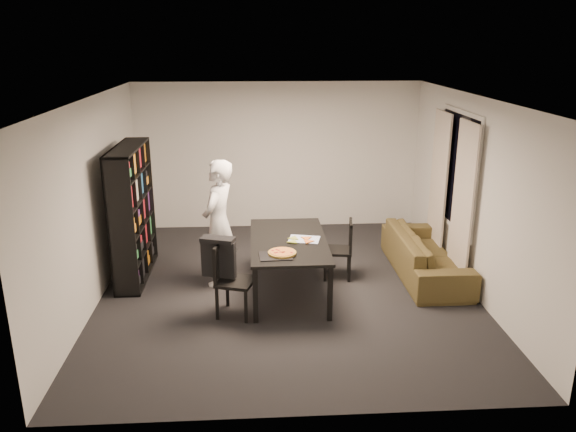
{
  "coord_description": "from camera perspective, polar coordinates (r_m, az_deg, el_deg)",
  "views": [
    {
      "loc": [
        -0.43,
        -7.08,
        3.32
      ],
      "look_at": [
        0.01,
        0.02,
        1.05
      ],
      "focal_mm": 35.0,
      "sensor_mm": 36.0,
      "label": 1
    }
  ],
  "objects": [
    {
      "name": "dining_table",
      "position": [
        7.48,
        0.05,
        -2.89
      ],
      "size": [
        1.0,
        1.81,
        0.75
      ],
      "color": "black",
      "rests_on": "room"
    },
    {
      "name": "chair_right",
      "position": [
        8.05,
        5.65,
        -2.99
      ],
      "size": [
        0.45,
        0.45,
        0.85
      ],
      "rotation": [
        0.0,
        0.0,
        -1.71
      ],
      "color": "black",
      "rests_on": "room"
    },
    {
      "name": "baking_tray",
      "position": [
        6.9,
        -1.28,
        -4.06
      ],
      "size": [
        0.42,
        0.35,
        0.01
      ],
      "primitive_type": "cube",
      "rotation": [
        0.0,
        0.0,
        0.07
      ],
      "color": "black",
      "rests_on": "dining_table"
    },
    {
      "name": "pepperoni_pizza",
      "position": [
        6.95,
        -0.6,
        -3.74
      ],
      "size": [
        0.35,
        0.35,
        0.03
      ],
      "rotation": [
        0.0,
        0.0,
        0.38
      ],
      "color": "#AA8331",
      "rests_on": "dining_table"
    },
    {
      "name": "draped_jacket",
      "position": [
        6.94,
        -7.08,
        -4.01
      ],
      "size": [
        0.45,
        0.3,
        0.51
      ],
      "rotation": [
        0.0,
        0.0,
        1.27
      ],
      "color": "black",
      "rests_on": "chair_left"
    },
    {
      "name": "chair_left",
      "position": [
        6.99,
        -6.03,
        -5.92
      ],
      "size": [
        0.54,
        0.54,
        0.93
      ],
      "rotation": [
        0.0,
        0.0,
        1.27
      ],
      "color": "black",
      "rests_on": "room"
    },
    {
      "name": "window_pane",
      "position": [
        8.41,
        16.86,
        4.45
      ],
      "size": [
        0.02,
        1.4,
        1.6
      ],
      "primitive_type": "cube",
      "color": "black",
      "rests_on": "room"
    },
    {
      "name": "curtain_left",
      "position": [
        7.99,
        17.32,
        1.14
      ],
      "size": [
        0.03,
        0.7,
        2.25
      ],
      "primitive_type": "cube",
      "color": "beige",
      "rests_on": "room"
    },
    {
      "name": "kitchen_towel",
      "position": [
        7.46,
        1.65,
        -2.38
      ],
      "size": [
        0.46,
        0.38,
        0.01
      ],
      "primitive_type": "cube",
      "rotation": [
        0.0,
        0.0,
        -0.23
      ],
      "color": "silver",
      "rests_on": "dining_table"
    },
    {
      "name": "pizza_slices",
      "position": [
        7.41,
        1.23,
        -2.43
      ],
      "size": [
        0.46,
        0.43,
        0.01
      ],
      "primitive_type": null,
      "rotation": [
        0.0,
        0.0,
        0.38
      ],
      "color": "gold",
      "rests_on": "dining_table"
    },
    {
      "name": "bookshelf",
      "position": [
        8.22,
        -15.53,
        0.29
      ],
      "size": [
        0.35,
        1.5,
        1.9
      ],
      "primitive_type": "cube",
      "color": "black",
      "rests_on": "room"
    },
    {
      "name": "room",
      "position": [
        7.37,
        -0.09,
        1.81
      ],
      "size": [
        5.01,
        5.51,
        2.61
      ],
      "color": "black",
      "rests_on": "ground"
    },
    {
      "name": "window_frame",
      "position": [
        8.41,
        16.83,
        4.45
      ],
      "size": [
        0.03,
        1.52,
        1.72
      ],
      "primitive_type": "cube",
      "color": "white",
      "rests_on": "room"
    },
    {
      "name": "curtain_right",
      "position": [
        8.94,
        15.03,
        3.05
      ],
      "size": [
        0.03,
        0.7,
        2.25
      ],
      "primitive_type": "cube",
      "color": "beige",
      "rests_on": "room"
    },
    {
      "name": "sofa",
      "position": [
        8.42,
        13.8,
        -3.78
      ],
      "size": [
        0.83,
        2.12,
        0.62
      ],
      "primitive_type": "imported",
      "rotation": [
        0.0,
        0.0,
        1.57
      ],
      "color": "#3F3C19",
      "rests_on": "room"
    },
    {
      "name": "person",
      "position": [
        7.75,
        -7.05,
        -0.73
      ],
      "size": [
        0.62,
        0.75,
        1.77
      ],
      "primitive_type": "imported",
      "rotation": [
        0.0,
        0.0,
        -1.93
      ],
      "color": "silver",
      "rests_on": "room"
    }
  ]
}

